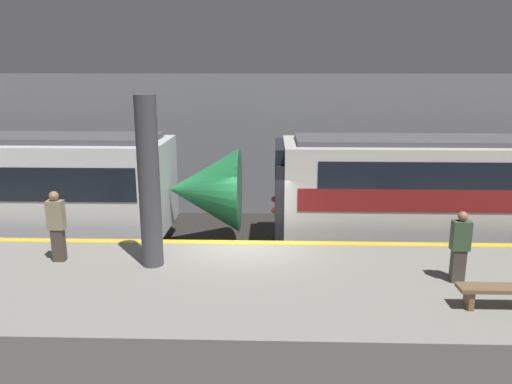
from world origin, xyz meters
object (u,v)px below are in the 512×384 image
at_px(platform_bench, 498,292).
at_px(person_waiting, 57,225).
at_px(support_pillar_near, 149,183).
at_px(person_walking, 460,246).

bearing_deg(platform_bench, person_waiting, 167.18).
bearing_deg(person_waiting, support_pillar_near, -4.30).
xyz_separation_m(person_walking, platform_bench, (0.32, -1.22, -0.49)).
bearing_deg(platform_bench, support_pillar_near, 164.53).
distance_m(person_waiting, platform_bench, 9.63).
distance_m(person_waiting, person_walking, 9.10).
height_order(person_waiting, platform_bench, person_waiting).
distance_m(person_walking, platform_bench, 1.35).
height_order(person_walking, platform_bench, person_walking).
height_order(person_waiting, person_walking, person_waiting).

